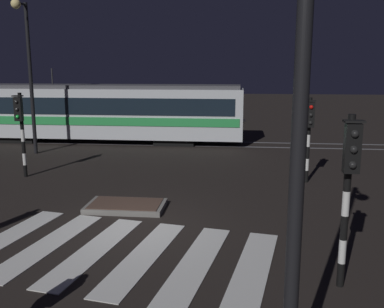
{
  "coord_description": "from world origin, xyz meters",
  "views": [
    {
      "loc": [
        2.68,
        -10.9,
        4.21
      ],
      "look_at": [
        1.18,
        3.03,
        1.4
      ],
      "focal_mm": 40.63,
      "sensor_mm": 36.0,
      "label": 1
    }
  ],
  "objects_px": {
    "tram": "(96,111)",
    "traffic_light_corner_near_right": "(349,177)",
    "street_lamp_near_kerb": "(308,13)",
    "street_lamp_trackside_left": "(27,60)",
    "traffic_light_corner_far_right": "(309,127)",
    "traffic_light_corner_far_left": "(21,122)"
  },
  "relations": [
    {
      "from": "traffic_light_corner_near_right",
      "to": "street_lamp_trackside_left",
      "type": "height_order",
      "value": "street_lamp_trackside_left"
    },
    {
      "from": "traffic_light_corner_far_left",
      "to": "street_lamp_near_kerb",
      "type": "relative_size",
      "value": 0.43
    },
    {
      "from": "traffic_light_corner_far_right",
      "to": "traffic_light_corner_far_left",
      "type": "relative_size",
      "value": 0.96
    },
    {
      "from": "traffic_light_corner_near_right",
      "to": "street_lamp_trackside_left",
      "type": "bearing_deg",
      "value": 135.19
    },
    {
      "from": "street_lamp_trackside_left",
      "to": "traffic_light_corner_far_right",
      "type": "bearing_deg",
      "value": -17.8
    },
    {
      "from": "traffic_light_corner_far_right",
      "to": "street_lamp_trackside_left",
      "type": "xyz_separation_m",
      "value": [
        -12.54,
        4.03,
        2.49
      ]
    },
    {
      "from": "traffic_light_corner_far_left",
      "to": "tram",
      "type": "height_order",
      "value": "tram"
    },
    {
      "from": "traffic_light_corner_far_right",
      "to": "traffic_light_corner_near_right",
      "type": "height_order",
      "value": "traffic_light_corner_near_right"
    },
    {
      "from": "tram",
      "to": "traffic_light_corner_far_left",
      "type": "bearing_deg",
      "value": -91.61
    },
    {
      "from": "street_lamp_trackside_left",
      "to": "tram",
      "type": "distance_m",
      "value": 5.15
    },
    {
      "from": "traffic_light_corner_far_right",
      "to": "traffic_light_corner_far_left",
      "type": "bearing_deg",
      "value": -178.26
    },
    {
      "from": "traffic_light_corner_near_right",
      "to": "traffic_light_corner_far_left",
      "type": "bearing_deg",
      "value": 143.56
    },
    {
      "from": "traffic_light_corner_far_left",
      "to": "street_lamp_trackside_left",
      "type": "bearing_deg",
      "value": 111.81
    },
    {
      "from": "street_lamp_near_kerb",
      "to": "street_lamp_trackside_left",
      "type": "distance_m",
      "value": 18.63
    },
    {
      "from": "traffic_light_corner_far_right",
      "to": "street_lamp_trackside_left",
      "type": "height_order",
      "value": "street_lamp_trackside_left"
    },
    {
      "from": "traffic_light_corner_far_left",
      "to": "tram",
      "type": "bearing_deg",
      "value": 88.39
    },
    {
      "from": "traffic_light_corner_near_right",
      "to": "street_lamp_near_kerb",
      "type": "relative_size",
      "value": 0.45
    },
    {
      "from": "traffic_light_corner_far_right",
      "to": "traffic_light_corner_near_right",
      "type": "bearing_deg",
      "value": -93.68
    },
    {
      "from": "tram",
      "to": "traffic_light_corner_near_right",
      "type": "bearing_deg",
      "value": -57.5
    },
    {
      "from": "traffic_light_corner_far_right",
      "to": "street_lamp_near_kerb",
      "type": "height_order",
      "value": "street_lamp_near_kerb"
    },
    {
      "from": "street_lamp_near_kerb",
      "to": "street_lamp_trackside_left",
      "type": "xyz_separation_m",
      "value": [
        -10.66,
        15.28,
        -0.19
      ]
    },
    {
      "from": "traffic_light_corner_far_right",
      "to": "traffic_light_corner_far_left",
      "type": "xyz_separation_m",
      "value": [
        -10.79,
        -0.33,
        0.08
      ]
    }
  ]
}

